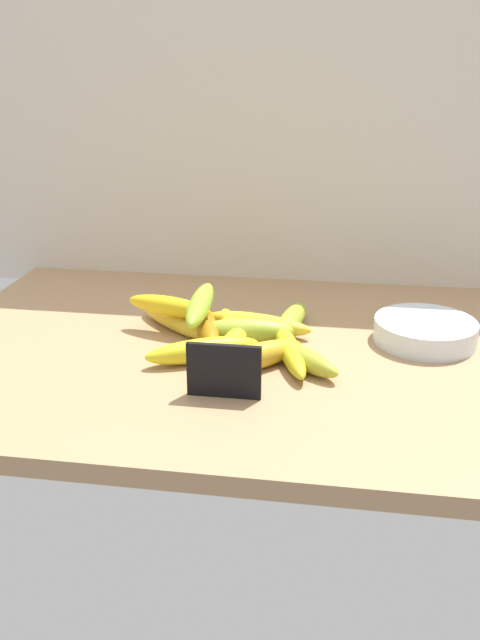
# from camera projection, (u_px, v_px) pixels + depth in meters

# --- Properties ---
(counter_top) EXTENTS (1.10, 0.76, 0.03)m
(counter_top) POSITION_uv_depth(u_px,v_px,m) (239.00, 354.00, 1.15)
(counter_top) COLOR tan
(counter_top) RESTS_ON ground
(back_wall) EXTENTS (1.30, 0.02, 0.70)m
(back_wall) POSITION_uv_depth(u_px,v_px,m) (268.00, 132.00, 1.39)
(back_wall) COLOR beige
(back_wall) RESTS_ON ground
(chalkboard_sign) EXTENTS (0.11, 0.02, 0.08)m
(chalkboard_sign) POSITION_uv_depth(u_px,v_px,m) (224.00, 373.00, 0.96)
(chalkboard_sign) COLOR black
(chalkboard_sign) RESTS_ON counter_top
(fruit_bowl) EXTENTS (0.18, 0.18, 0.04)m
(fruit_bowl) POSITION_uv_depth(u_px,v_px,m) (425.00, 331.00, 1.16)
(fruit_bowl) COLOR silver
(fruit_bowl) RESTS_ON counter_top
(banana_0) EXTENTS (0.18, 0.16, 0.03)m
(banana_0) POSITION_uv_depth(u_px,v_px,m) (177.00, 322.00, 1.21)
(banana_0) COLOR gold
(banana_0) RESTS_ON counter_top
(banana_1) EXTENTS (0.17, 0.06, 0.04)m
(banana_1) POSITION_uv_depth(u_px,v_px,m) (246.00, 331.00, 1.15)
(banana_1) COLOR #9EB838
(banana_1) RESTS_ON counter_top
(banana_2) EXTENTS (0.07, 0.16, 0.04)m
(banana_2) POSITION_uv_depth(u_px,v_px,m) (291.00, 320.00, 1.21)
(banana_2) COLOR #A5BC31
(banana_2) RESTS_ON counter_top
(banana_3) EXTENTS (0.14, 0.13, 0.04)m
(banana_3) POSITION_uv_depth(u_px,v_px,m) (303.00, 358.00, 1.06)
(banana_3) COLOR gold
(banana_3) RESTS_ON counter_top
(banana_4) EXTENTS (0.07, 0.15, 0.04)m
(banana_4) POSITION_uv_depth(u_px,v_px,m) (235.00, 340.00, 1.13)
(banana_4) COLOR yellow
(banana_4) RESTS_ON counter_top
(banana_5) EXTENTS (0.08, 0.17, 0.03)m
(banana_5) POSITION_uv_depth(u_px,v_px,m) (231.00, 327.00, 1.18)
(banana_5) COLOR yellow
(banana_5) RESTS_ON counter_top
(banana_6) EXTENTS (0.09, 0.21, 0.03)m
(banana_6) POSITION_uv_depth(u_px,v_px,m) (290.00, 350.00, 1.09)
(banana_6) COLOR gold
(banana_6) RESTS_ON counter_top
(banana_7) EXTENTS (0.21, 0.08, 0.04)m
(banana_7) POSITION_uv_depth(u_px,v_px,m) (257.00, 323.00, 1.20)
(banana_7) COLOR yellow
(banana_7) RESTS_ON counter_top
(banana_8) EXTENTS (0.19, 0.12, 0.04)m
(banana_8) POSITION_uv_depth(u_px,v_px,m) (203.00, 350.00, 1.08)
(banana_8) COLOR yellow
(banana_8) RESTS_ON counter_top
(banana_9) EXTENTS (0.18, 0.16, 0.04)m
(banana_9) POSITION_uv_depth(u_px,v_px,m) (250.00, 358.00, 1.05)
(banana_9) COLOR gold
(banana_9) RESTS_ON counter_top
(banana_10) EXTENTS (0.11, 0.20, 0.04)m
(banana_10) POSITION_uv_depth(u_px,v_px,m) (205.00, 325.00, 1.18)
(banana_10) COLOR #A97014
(banana_10) RESTS_ON counter_top
(banana_11) EXTENTS (0.05, 0.21, 0.04)m
(banana_11) POSITION_uv_depth(u_px,v_px,m) (200.00, 304.00, 1.17)
(banana_11) COLOR #98BF32
(banana_11) RESTS_ON banana_10
(banana_12) EXTENTS (0.17, 0.08, 0.04)m
(banana_12) POSITION_uv_depth(u_px,v_px,m) (169.00, 306.00, 1.18)
(banana_12) COLOR yellow
(banana_12) RESTS_ON banana_0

